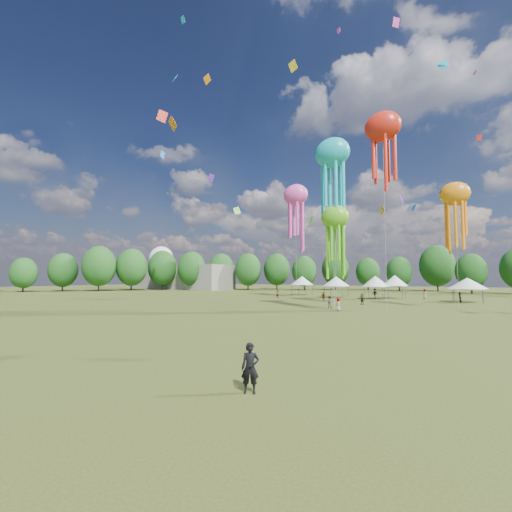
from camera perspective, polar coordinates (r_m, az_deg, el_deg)
The scene contains 10 objects.
ground at distance 17.67m, azimuth -19.23°, elevation -16.73°, with size 300.00×300.00×0.00m, color #384416.
observer_main at distance 12.40m, azimuth -0.99°, elevation -18.56°, with size 0.64×0.42×1.74m, color black.
spectator_near at distance 45.51m, azimuth 12.43°, elevation -7.69°, with size 0.75×0.58×1.54m, color gray.
spectators_far at distance 60.75m, azimuth 20.17°, elevation -6.43°, with size 30.58×32.07×1.87m.
festival_tents at distance 67.63m, azimuth 19.13°, elevation -4.12°, with size 37.13×10.85×4.44m.
show_kites at distance 52.70m, azimuth 14.24°, elevation 11.10°, with size 31.74×23.62×26.16m.
small_kites at distance 60.24m, azimuth 15.91°, elevation 21.64°, with size 71.32×52.55×42.47m.
treeline at distance 75.21m, azimuth 19.60°, elevation -1.52°, with size 201.57×95.24×13.43m.
hangar at distance 118.91m, azimuth -13.03°, elevation -3.56°, with size 40.00×12.00×8.00m, color gray.
radome at distance 134.89m, azimuth -15.89°, elevation -0.97°, with size 9.00×9.00×16.00m.
Camera 1 is at (13.53, -10.61, 4.07)m, focal length 23.44 mm.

